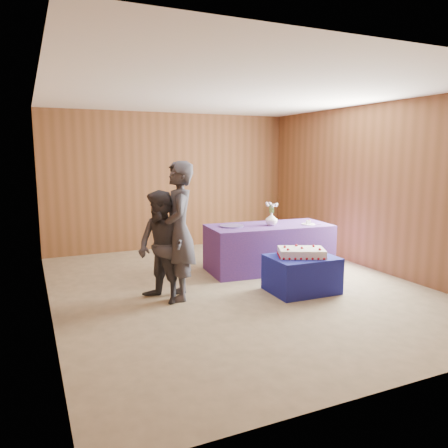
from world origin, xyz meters
TOP-DOWN VIEW (x-y plane):
  - ground at (0.00, 0.00)m, footprint 6.00×6.00m
  - room_shell at (0.00, 0.00)m, footprint 5.04×6.04m
  - cake_table at (0.74, -0.55)m, footprint 0.92×0.73m
  - serving_table at (0.90, 0.65)m, footprint 2.07×1.06m
  - sheet_cake at (0.73, -0.54)m, footprint 0.76×0.66m
  - vase at (0.92, 0.61)m, footprint 0.20×0.20m
  - flower_spray at (0.92, 0.61)m, footprint 0.21×0.20m
  - platter at (0.28, 0.76)m, footprint 0.48×0.48m
  - plate at (1.52, 0.42)m, footprint 0.30×0.30m
  - cake_slice at (1.52, 0.42)m, footprint 0.08×0.08m
  - knife at (1.58, 0.32)m, footprint 0.26×0.03m
  - guest_left at (-0.90, -0.11)m, footprint 0.60×0.76m
  - guest_right at (-1.14, -0.15)m, footprint 0.80×0.87m

SIDE VIEW (x-z plane):
  - ground at x=0.00m, z-range 0.00..0.00m
  - cake_table at x=0.74m, z-range 0.00..0.50m
  - serving_table at x=0.90m, z-range 0.00..0.75m
  - sheet_cake at x=0.73m, z-range 0.48..0.63m
  - guest_right at x=-1.14m, z-range 0.00..1.45m
  - knife at x=1.58m, z-range 0.75..0.75m
  - plate at x=1.52m, z-range 0.75..0.76m
  - platter at x=0.28m, z-range 0.75..0.77m
  - cake_slice at x=1.52m, z-range 0.75..0.83m
  - vase at x=0.92m, z-range 0.75..0.96m
  - guest_left at x=-0.90m, z-range 0.00..1.81m
  - flower_spray at x=0.92m, z-range 1.01..1.17m
  - room_shell at x=0.00m, z-range 0.44..3.16m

